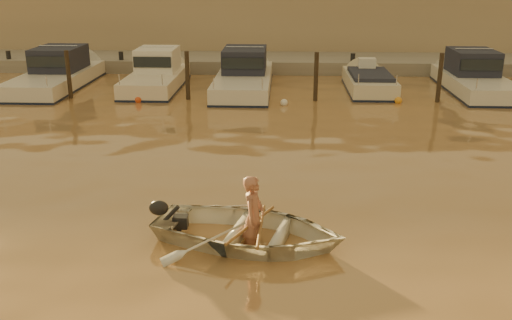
# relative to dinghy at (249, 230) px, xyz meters

# --- Properties ---
(ground_plane) EXTENTS (160.00, 160.00, 0.00)m
(ground_plane) POSITION_rel_dinghy_xyz_m (2.18, -0.88, -0.28)
(ground_plane) COLOR olive
(ground_plane) RESTS_ON ground
(dinghy) EXTENTS (4.42, 3.60, 0.80)m
(dinghy) POSITION_rel_dinghy_xyz_m (0.00, 0.00, 0.00)
(dinghy) COLOR silver
(dinghy) RESTS_ON ground_plane
(person) EXTENTS (0.55, 0.72, 1.75)m
(person) POSITION_rel_dinghy_xyz_m (0.10, -0.02, 0.29)
(person) COLOR #9D624E
(person) RESTS_ON dinghy
(outboard_motor) EXTENTS (0.97, 0.60, 0.70)m
(outboard_motor) POSITION_rel_dinghy_xyz_m (-1.46, 0.35, -0.00)
(outboard_motor) COLOR black
(outboard_motor) RESTS_ON dinghy
(oar_port) EXTENTS (0.11, 2.10, 0.13)m
(oar_port) POSITION_rel_dinghy_xyz_m (0.24, -0.06, 0.14)
(oar_port) COLOR brown
(oar_port) RESTS_ON dinghy
(oar_starboard) EXTENTS (0.89, 1.95, 0.13)m
(oar_starboard) POSITION_rel_dinghy_xyz_m (0.05, -0.01, 0.14)
(oar_starboard) COLOR olive
(oar_starboard) RESTS_ON dinghy
(moored_boat_0) EXTENTS (2.47, 7.79, 1.75)m
(moored_boat_0) POSITION_rel_dinghy_xyz_m (-9.79, 15.12, 0.34)
(moored_boat_0) COLOR silver
(moored_boat_0) RESTS_ON ground_plane
(moored_boat_1) EXTENTS (2.20, 6.56, 1.75)m
(moored_boat_1) POSITION_rel_dinghy_xyz_m (-5.14, 15.12, 0.34)
(moored_boat_1) COLOR beige
(moored_boat_1) RESTS_ON ground_plane
(moored_boat_2) EXTENTS (2.39, 7.97, 1.75)m
(moored_boat_2) POSITION_rel_dinghy_xyz_m (-1.14, 15.12, 0.34)
(moored_boat_2) COLOR silver
(moored_boat_2) RESTS_ON ground_plane
(moored_boat_3) EXTENTS (1.92, 5.59, 0.95)m
(moored_boat_3) POSITION_rel_dinghy_xyz_m (4.47, 15.12, -0.06)
(moored_boat_3) COLOR beige
(moored_boat_3) RESTS_ON ground_plane
(moored_boat_4) EXTENTS (2.34, 7.17, 1.75)m
(moored_boat_4) POSITION_rel_dinghy_xyz_m (9.14, 15.12, 0.34)
(moored_boat_4) COLOR silver
(moored_boat_4) RESTS_ON ground_plane
(piling_0) EXTENTS (0.18, 0.18, 2.20)m
(piling_0) POSITION_rel_dinghy_xyz_m (-8.32, 12.92, 0.62)
(piling_0) COLOR #2D2319
(piling_0) RESTS_ON ground_plane
(piling_1) EXTENTS (0.18, 0.18, 2.20)m
(piling_1) POSITION_rel_dinghy_xyz_m (-3.32, 12.92, 0.62)
(piling_1) COLOR #2D2319
(piling_1) RESTS_ON ground_plane
(piling_2) EXTENTS (0.18, 0.18, 2.20)m
(piling_2) POSITION_rel_dinghy_xyz_m (1.98, 12.92, 0.62)
(piling_2) COLOR #2D2319
(piling_2) RESTS_ON ground_plane
(piling_3) EXTENTS (0.18, 0.18, 2.20)m
(piling_3) POSITION_rel_dinghy_xyz_m (6.98, 12.92, 0.62)
(piling_3) COLOR #2D2319
(piling_3) RESTS_ON ground_plane
(fender_a) EXTENTS (0.30, 0.30, 0.30)m
(fender_a) POSITION_rel_dinghy_xyz_m (-10.33, 12.02, -0.18)
(fender_a) COLOR white
(fender_a) RESTS_ON ground_plane
(fender_b) EXTENTS (0.30, 0.30, 0.30)m
(fender_b) POSITION_rel_dinghy_xyz_m (-5.27, 12.30, -0.18)
(fender_b) COLOR #CF4318
(fender_b) RESTS_ON ground_plane
(fender_c) EXTENTS (0.30, 0.30, 0.30)m
(fender_c) POSITION_rel_dinghy_xyz_m (0.69, 12.06, -0.18)
(fender_c) COLOR silver
(fender_c) RESTS_ON ground_plane
(fender_d) EXTENTS (0.30, 0.30, 0.30)m
(fender_d) POSITION_rel_dinghy_xyz_m (5.34, 12.67, -0.18)
(fender_d) COLOR orange
(fender_d) RESTS_ON ground_plane
(quay) EXTENTS (52.00, 4.00, 1.00)m
(quay) POSITION_rel_dinghy_xyz_m (2.18, 20.62, -0.13)
(quay) COLOR gray
(quay) RESTS_ON ground_plane
(waterfront_building) EXTENTS (46.00, 7.00, 4.80)m
(waterfront_building) POSITION_rel_dinghy_xyz_m (2.18, 26.12, 2.12)
(waterfront_building) COLOR #9E8466
(waterfront_building) RESTS_ON quay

